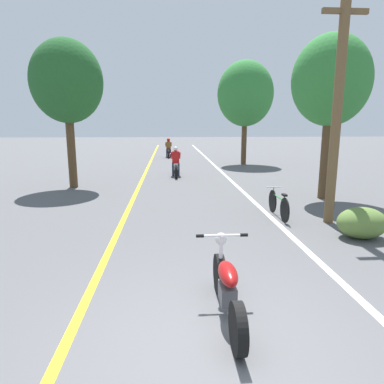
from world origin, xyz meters
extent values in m
plane|color=#515154|center=(0.00, 0.00, 0.00)|extent=(120.00, 120.00, 0.00)
cube|color=yellow|center=(-1.70, 12.61, 0.00)|extent=(0.14, 48.00, 0.01)
cube|color=white|center=(2.31, 12.61, 0.00)|extent=(0.14, 48.00, 0.01)
cylinder|color=brown|center=(3.67, 4.85, 2.84)|extent=(0.24, 0.24, 5.68)
cube|color=brown|center=(3.67, 4.85, 5.08)|extent=(1.10, 0.10, 0.12)
cylinder|color=#513A23|center=(4.79, 7.69, 1.54)|extent=(0.32, 0.32, 3.09)
ellipsoid|color=#337F38|center=(4.79, 7.69, 3.89)|extent=(2.54, 2.28, 2.92)
cylinder|color=#513A23|center=(4.20, 17.66, 1.60)|extent=(0.32, 0.32, 3.21)
ellipsoid|color=#337F38|center=(4.20, 17.66, 4.28)|extent=(3.39, 3.05, 3.90)
cylinder|color=#513A23|center=(-4.30, 10.35, 1.62)|extent=(0.32, 0.32, 3.23)
ellipsoid|color=#235B28|center=(-4.30, 10.35, 4.10)|extent=(2.73, 2.45, 3.14)
ellipsoid|color=#5B7A38|center=(3.83, 3.60, 0.35)|extent=(1.10, 0.88, 0.70)
cylinder|color=black|center=(0.28, 1.32, 0.30)|extent=(0.12, 0.60, 0.60)
cylinder|color=black|center=(0.28, -0.10, 0.30)|extent=(0.12, 0.60, 0.60)
ellipsoid|color=maroon|center=(0.28, 0.61, 0.62)|extent=(0.24, 0.67, 0.23)
cube|color=#4C4C51|center=(0.28, 0.61, 0.35)|extent=(0.20, 0.36, 0.24)
cylinder|color=silver|center=(0.28, 1.23, 0.63)|extent=(0.06, 0.23, 0.68)
cylinder|color=silver|center=(0.28, 1.14, 0.96)|extent=(0.63, 0.04, 0.04)
cylinder|color=black|center=(-0.03, 1.14, 0.96)|extent=(0.11, 0.05, 0.05)
cylinder|color=black|center=(0.60, 1.14, 0.96)|extent=(0.11, 0.05, 0.05)
sphere|color=silver|center=(0.28, 1.23, 0.88)|extent=(0.18, 0.18, 0.18)
cylinder|color=black|center=(-0.14, 13.81, 0.32)|extent=(0.12, 0.64, 0.64)
cylinder|color=black|center=(-0.14, 12.26, 0.32)|extent=(0.12, 0.64, 0.64)
cube|color=silver|center=(-0.14, 13.04, 0.50)|extent=(0.20, 0.99, 0.28)
cylinder|color=silver|center=(-0.14, 13.71, 0.99)|extent=(0.50, 0.03, 0.03)
cylinder|color=#282D3D|center=(-0.27, 12.99, 0.32)|extent=(0.11, 0.11, 0.64)
cylinder|color=#282D3D|center=(-0.01, 12.99, 0.32)|extent=(0.11, 0.11, 0.64)
cube|color=red|center=(-0.14, 13.02, 0.93)|extent=(0.34, 0.28, 0.60)
cylinder|color=red|center=(-0.34, 13.18, 0.99)|extent=(0.08, 0.47, 0.36)
cylinder|color=red|center=(0.06, 13.18, 0.99)|extent=(0.08, 0.47, 0.36)
sphere|color=white|center=(-0.14, 13.06, 1.32)|extent=(0.21, 0.21, 0.21)
cylinder|color=black|center=(-0.49, 22.98, 0.30)|extent=(0.12, 0.60, 0.60)
cylinder|color=black|center=(-0.49, 21.62, 0.30)|extent=(0.12, 0.60, 0.60)
cube|color=navy|center=(-0.49, 22.30, 0.48)|extent=(0.20, 0.87, 0.28)
cylinder|color=silver|center=(-0.49, 22.88, 0.95)|extent=(0.50, 0.03, 0.03)
cylinder|color=#282D3D|center=(-0.62, 22.25, 0.31)|extent=(0.11, 0.11, 0.62)
cylinder|color=#282D3D|center=(-0.36, 22.25, 0.31)|extent=(0.11, 0.11, 0.62)
cube|color=brown|center=(-0.49, 22.28, 0.90)|extent=(0.34, 0.28, 0.58)
cylinder|color=brown|center=(-0.69, 22.44, 0.96)|extent=(0.08, 0.46, 0.35)
cylinder|color=brown|center=(-0.29, 22.44, 0.96)|extent=(0.08, 0.46, 0.35)
sphere|color=#B21919|center=(-0.49, 22.32, 1.30)|extent=(0.25, 0.25, 0.25)
cylinder|color=black|center=(2.51, 5.96, 0.32)|extent=(0.04, 0.65, 0.65)
cylinder|color=black|center=(2.51, 4.91, 0.32)|extent=(0.04, 0.65, 0.65)
cylinder|color=#2D8C38|center=(2.51, 5.43, 0.55)|extent=(0.04, 0.85, 0.04)
cylinder|color=#2D8C38|center=(2.51, 4.99, 0.52)|extent=(0.03, 0.03, 0.39)
cube|color=black|center=(2.51, 4.99, 0.71)|extent=(0.10, 0.20, 0.05)
cylinder|color=#2D8C38|center=(2.51, 5.91, 0.53)|extent=(0.03, 0.03, 0.42)
cylinder|color=silver|center=(2.51, 5.91, 0.74)|extent=(0.44, 0.03, 0.03)
camera|label=1|loc=(-0.46, -3.49, 2.54)|focal=32.00mm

